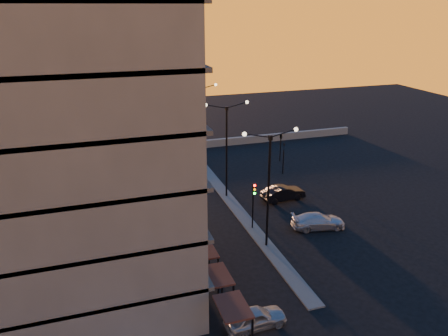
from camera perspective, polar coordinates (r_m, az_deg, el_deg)
ground at (r=35.08m, az=5.54°, el=-10.13°), size 120.00×120.00×0.00m
sidewalk_west at (r=36.24m, az=-12.75°, el=-9.39°), size 5.00×40.00×0.12m
median at (r=43.35m, az=0.32°, el=-3.68°), size 1.20×36.00×0.12m
parapet at (r=58.09m, az=-2.77°, el=3.13°), size 44.00×0.50×1.00m
building at (r=28.24m, az=-20.89°, el=7.09°), size 14.35×17.08×25.00m
streetlamp_near at (r=32.60m, az=5.87°, el=-1.63°), size 4.32×0.32×9.51m
streetlamp_mid at (r=41.39m, az=0.34°, el=3.33°), size 4.32×0.32×9.51m
streetlamp_far at (r=50.64m, az=-3.24°, el=6.50°), size 4.32×0.32×9.51m
traffic_light_main at (r=36.09m, az=3.90°, el=-3.98°), size 0.28×0.44×4.25m
signal_east_a at (r=48.95m, az=7.77°, el=1.37°), size 0.13×0.16×3.60m
signal_east_b at (r=52.65m, az=7.45°, el=4.09°), size 0.42×1.99×3.60m
car_hatchback at (r=27.08m, az=4.14°, el=-18.92°), size 3.82×1.72×1.27m
car_sedan at (r=42.78m, az=7.73°, el=-3.26°), size 4.49×1.97×1.43m
car_wagon at (r=38.10m, az=12.21°, el=-6.77°), size 4.78×2.59×1.31m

